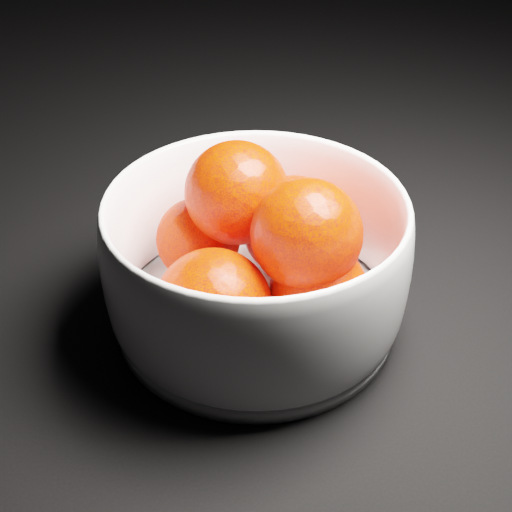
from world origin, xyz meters
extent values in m
cube|color=black|center=(0.00, 0.00, 0.00)|extent=(3.00, 3.00, 0.00)
cylinder|color=white|center=(-0.25, -0.25, 0.01)|extent=(0.21, 0.21, 0.01)
sphere|color=#FC1A00|center=(-0.21, -0.20, 0.05)|extent=(0.08, 0.08, 0.08)
sphere|color=#FC1A00|center=(-0.29, -0.21, 0.05)|extent=(0.07, 0.07, 0.07)
sphere|color=#FC1A00|center=(-0.29, -0.29, 0.05)|extent=(0.08, 0.08, 0.08)
sphere|color=#FC1A00|center=(-0.21, -0.28, 0.05)|extent=(0.07, 0.07, 0.07)
sphere|color=#FC1A00|center=(-0.26, -0.21, 0.09)|extent=(0.08, 0.08, 0.08)
sphere|color=#FC1A00|center=(-0.22, -0.27, 0.09)|extent=(0.08, 0.08, 0.08)
camera|label=1|loc=(-0.31, -0.67, 0.37)|focal=50.00mm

